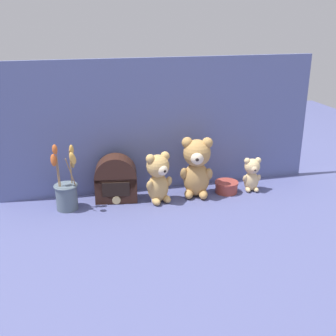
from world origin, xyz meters
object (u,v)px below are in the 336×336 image
(teddy_bear_large, at_px, (197,166))
(teddy_bear_medium, at_px, (158,177))
(decorative_tin_tall, at_px, (226,187))
(vintage_radio, at_px, (116,181))
(flower_vase, at_px, (66,192))
(teddy_bear_small, at_px, (252,174))

(teddy_bear_large, relative_size, teddy_bear_medium, 1.22)
(teddy_bear_large, distance_m, decorative_tin_tall, 0.20)
(vintage_radio, xyz_separation_m, decorative_tin_tall, (0.54, -0.04, -0.07))
(flower_vase, relative_size, vintage_radio, 1.42)
(flower_vase, distance_m, vintage_radio, 0.23)
(teddy_bear_medium, distance_m, vintage_radio, 0.20)
(teddy_bear_large, relative_size, teddy_bear_small, 1.70)
(flower_vase, xyz_separation_m, vintage_radio, (0.23, 0.05, 0.01))
(teddy_bear_medium, height_order, decorative_tin_tall, teddy_bear_medium)
(teddy_bear_small, xyz_separation_m, vintage_radio, (-0.67, 0.05, 0.01))
(decorative_tin_tall, bearing_deg, teddy_bear_medium, -175.86)
(teddy_bear_small, relative_size, vintage_radio, 0.79)
(decorative_tin_tall, bearing_deg, flower_vase, -179.66)
(teddy_bear_small, relative_size, decorative_tin_tall, 1.50)
(teddy_bear_large, relative_size, flower_vase, 0.94)
(teddy_bear_large, height_order, vintage_radio, teddy_bear_large)
(flower_vase, distance_m, decorative_tin_tall, 0.77)
(teddy_bear_small, bearing_deg, teddy_bear_large, 178.78)
(flower_vase, bearing_deg, teddy_bear_medium, -2.86)
(teddy_bear_large, distance_m, vintage_radio, 0.39)
(teddy_bear_small, xyz_separation_m, decorative_tin_tall, (-0.13, 0.01, -0.06))
(teddy_bear_medium, distance_m, flower_vase, 0.42)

